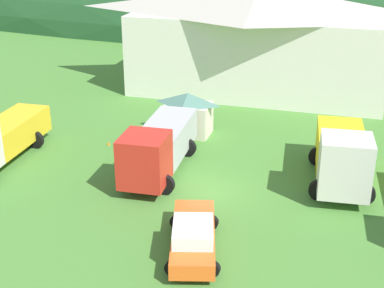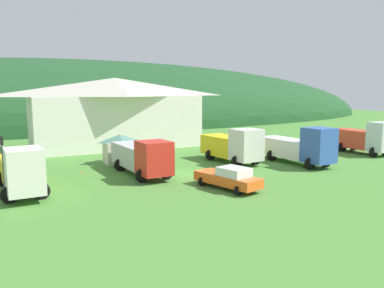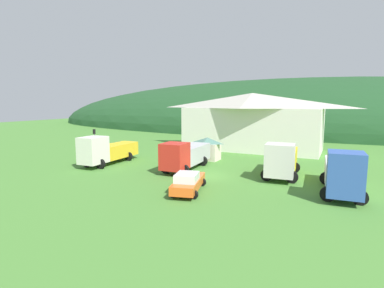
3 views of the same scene
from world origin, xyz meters
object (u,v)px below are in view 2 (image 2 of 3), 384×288
depot_building (116,112)px  heavy_rig_striped (21,170)px  play_shed_cream (120,148)px  box_truck_blue (300,146)px  traffic_cone_near_pickup (82,174)px  service_pickup_orange (229,178)px  crane_truck_red (142,156)px  traffic_light_west (3,160)px  flatbed_truck_yellow (234,145)px  tow_truck_silver (365,138)px

depot_building → heavy_rig_striped: (-12.02, -18.62, -2.74)m
play_shed_cream → box_truck_blue: (15.33, -8.48, 0.29)m
heavy_rig_striped → traffic_cone_near_pickup: bearing=130.4°
play_shed_cream → service_pickup_orange: 14.01m
crane_truck_red → traffic_light_west: bearing=-80.1°
heavy_rig_striped → traffic_cone_near_pickup: 7.09m
heavy_rig_striped → crane_truck_red: size_ratio=1.01×
flatbed_truck_yellow → tow_truck_silver: 16.24m
play_shed_cream → heavy_rig_striped: (-9.34, -8.02, 0.22)m
play_shed_cream → traffic_light_west: bearing=-140.4°
service_pickup_orange → flatbed_truck_yellow: bearing=130.5°
crane_truck_red → flatbed_truck_yellow: flatbed_truck_yellow is taller
traffic_light_west → tow_truck_silver: bearing=2.7°
traffic_light_west → heavy_rig_striped: bearing=29.2°
traffic_cone_near_pickup → depot_building: bearing=63.3°
traffic_cone_near_pickup → tow_truck_silver: bearing=-6.7°
depot_building → flatbed_truck_yellow: (7.36, -15.52, -2.68)m
service_pickup_orange → box_truck_blue: bearing=98.7°
box_truck_blue → traffic_cone_near_pickup: bearing=-108.8°
traffic_light_west → service_pickup_orange: bearing=-17.8°
depot_building → traffic_cone_near_pickup: depot_building is taller
box_truck_blue → service_pickup_orange: 12.16m
service_pickup_orange → traffic_light_west: traffic_light_west is taller
heavy_rig_striped → box_truck_blue: size_ratio=1.01×
service_pickup_orange → play_shed_cream: bearing=-177.4°
play_shed_cream → traffic_cone_near_pickup: size_ratio=6.41×
flatbed_truck_yellow → traffic_light_west: 20.82m
traffic_light_west → box_truck_blue: bearing=0.3°
crane_truck_red → tow_truck_silver: tow_truck_silver is taller
flatbed_truck_yellow → traffic_light_west: (-20.47, -3.70, 0.79)m
crane_truck_red → traffic_light_west: size_ratio=2.04×
play_shed_cream → service_pickup_orange: (4.23, -13.34, -0.64)m
service_pickup_orange → traffic_cone_near_pickup: service_pickup_orange is taller
depot_building → crane_truck_red: depot_building is taller
traffic_light_west → traffic_cone_near_pickup: 8.50m
depot_building → crane_truck_red: bearing=-98.7°
depot_building → service_pickup_orange: bearing=-86.3°
play_shed_cream → crane_truck_red: size_ratio=0.38×
play_shed_cream → box_truck_blue: bearing=-28.9°
depot_building → flatbed_truck_yellow: bearing=-64.6°
play_shed_cream → traffic_light_west: (-10.44, -8.63, 1.08)m
crane_truck_red → flatbed_truck_yellow: size_ratio=1.15×
traffic_light_west → flatbed_truck_yellow: bearing=10.3°
crane_truck_red → traffic_light_west: (-10.56, -2.43, 0.92)m
box_truck_blue → traffic_cone_near_pickup: size_ratio=16.96×
crane_truck_red → tow_truck_silver: 26.04m
depot_building → box_truck_blue: depot_building is taller
play_shed_cream → tow_truck_silver: 27.05m
depot_building → heavy_rig_striped: bearing=-122.8°
heavy_rig_striped → flatbed_truck_yellow: (19.37, 3.09, 0.06)m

